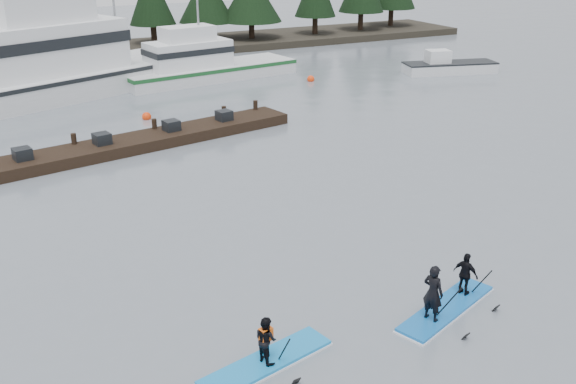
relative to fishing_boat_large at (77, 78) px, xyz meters
name	(u,v)px	position (x,y,z in m)	size (l,w,h in m)	color
ground	(387,303)	(3.02, -29.70, -0.88)	(160.00, 160.00, 0.00)	slate
far_shore	(89,53)	(3.02, 12.30, -0.58)	(70.00, 8.00, 0.60)	#2D281E
treeline	(89,57)	(3.02, 12.30, -0.88)	(60.00, 4.00, 8.00)	black
fishing_boat_large	(77,78)	(0.00, 0.00, 0.00)	(21.06, 12.94, 11.21)	silver
fishing_boat_medium	(204,72)	(8.40, -0.30, -0.35)	(12.67, 5.31, 7.61)	silver
skiff	(450,68)	(24.92, -6.16, -0.49)	(6.58, 1.97, 0.77)	silver
floating_dock	(144,141)	(0.74, -13.10, -0.62)	(15.56, 2.07, 0.52)	black
buoy_d	(246,122)	(6.74, -11.41, -0.88)	(0.60, 0.60, 0.60)	#FF3C0C
buoy_b	(147,119)	(2.14, -8.43, -0.88)	(0.49, 0.49, 0.49)	#FF3C0C
buoy_c	(311,81)	(14.69, -4.04, -0.88)	(0.50, 0.50, 0.50)	#FF3C0C
paddleboard_solo	(266,352)	(-1.08, -30.67, -0.51)	(3.50, 1.56, 1.78)	#1580C9
paddleboard_duo	(448,294)	(4.19, -30.75, -0.35)	(3.68, 2.03, 2.13)	#1362B2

